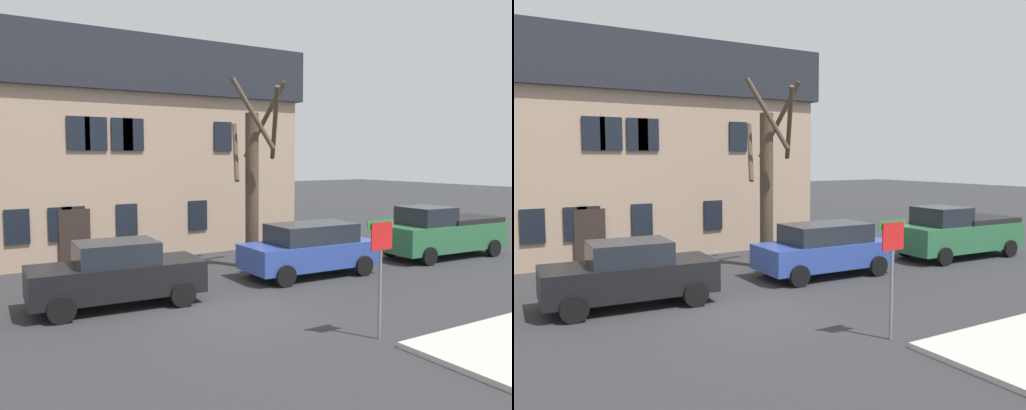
% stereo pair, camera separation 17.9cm
% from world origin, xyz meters
% --- Properties ---
extents(ground_plane, '(120.00, 120.00, 0.00)m').
position_xyz_m(ground_plane, '(0.00, 0.00, 0.00)').
color(ground_plane, '#2D2D30').
extents(building_main, '(15.12, 9.30, 8.56)m').
position_xyz_m(building_main, '(0.29, 12.35, 4.35)').
color(building_main, tan).
rests_on(building_main, ground_plane).
extents(tree_bare_mid, '(2.25, 2.40, 6.66)m').
position_xyz_m(tree_bare_mid, '(3.31, 4.54, 3.20)').
color(tree_bare_mid, '#4C3D2D').
rests_on(tree_bare_mid, ground_plane).
extents(car_black_sedan, '(4.59, 2.20, 1.74)m').
position_xyz_m(car_black_sedan, '(-2.36, 2.18, 0.87)').
color(car_black_sedan, black).
rests_on(car_black_sedan, ground_plane).
extents(car_blue_wagon, '(4.62, 2.24, 1.75)m').
position_xyz_m(car_blue_wagon, '(4.24, 2.43, 0.91)').
color(car_blue_wagon, '#2D4799').
rests_on(car_blue_wagon, ground_plane).
extents(pickup_truck_green, '(5.36, 2.39, 2.04)m').
position_xyz_m(pickup_truck_green, '(10.75, 2.34, 0.99)').
color(pickup_truck_green, '#2D6B42').
rests_on(pickup_truck_green, ground_plane).
extents(street_sign_pole, '(0.76, 0.07, 2.61)m').
position_xyz_m(street_sign_pole, '(1.72, -3.33, 1.83)').
color(street_sign_pole, slate).
rests_on(street_sign_pole, ground_plane).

